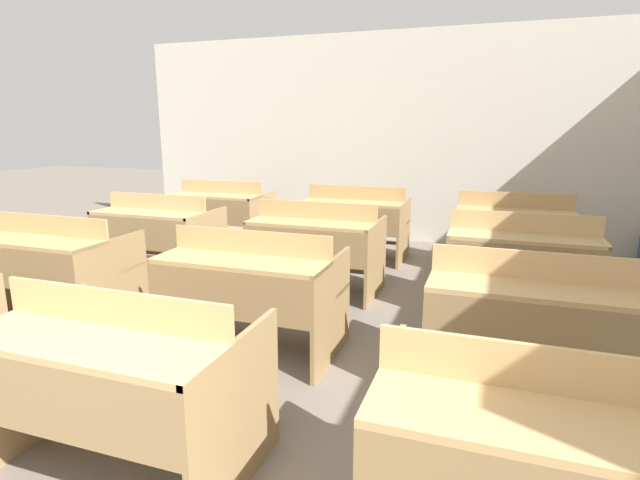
# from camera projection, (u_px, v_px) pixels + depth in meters

# --- Properties ---
(wall_back) EXTENTS (7.19, 0.06, 2.78)m
(wall_back) POSITION_uv_depth(u_px,v_px,m) (384.00, 139.00, 6.80)
(wall_back) COLOR beige
(wall_back) RESTS_ON ground_plane
(bench_front_center) EXTENTS (1.17, 0.78, 0.87)m
(bench_front_center) POSITION_uv_depth(u_px,v_px,m) (119.00, 375.00, 2.24)
(bench_front_center) COLOR #96774D
(bench_front_center) RESTS_ON ground_plane
(bench_front_right) EXTENTS (1.17, 0.78, 0.87)m
(bench_front_right) POSITION_uv_depth(u_px,v_px,m) (549.00, 459.00, 1.67)
(bench_front_right) COLOR olive
(bench_front_right) RESTS_ON ground_plane
(bench_second_left) EXTENTS (1.17, 0.78, 0.87)m
(bench_second_left) POSITION_uv_depth(u_px,v_px,m) (52.00, 264.00, 4.04)
(bench_second_left) COLOR olive
(bench_second_left) RESTS_ON ground_plane
(bench_second_center) EXTENTS (1.17, 0.78, 0.87)m
(bench_second_center) POSITION_uv_depth(u_px,v_px,m) (252.00, 287.00, 3.46)
(bench_second_center) COLOR olive
(bench_second_center) RESTS_ON ground_plane
(bench_second_right) EXTENTS (1.17, 0.78, 0.87)m
(bench_second_right) POSITION_uv_depth(u_px,v_px,m) (532.00, 319.00, 2.89)
(bench_second_right) COLOR #96774D
(bench_second_right) RESTS_ON ground_plane
(bench_third_left) EXTENTS (1.17, 0.78, 0.87)m
(bench_third_left) POSITION_uv_depth(u_px,v_px,m) (158.00, 232.00, 5.26)
(bench_third_left) COLOR #997A50
(bench_third_left) RESTS_ON ground_plane
(bench_third_center) EXTENTS (1.17, 0.78, 0.87)m
(bench_third_center) POSITION_uv_depth(u_px,v_px,m) (316.00, 244.00, 4.73)
(bench_third_center) COLOR olive
(bench_third_center) RESTS_ON ground_plane
(bench_third_right) EXTENTS (1.17, 0.78, 0.87)m
(bench_third_right) POSITION_uv_depth(u_px,v_px,m) (521.00, 260.00, 4.15)
(bench_third_right) COLOR #997A50
(bench_third_right) RESTS_ON ground_plane
(bench_back_left) EXTENTS (1.17, 0.78, 0.87)m
(bench_back_left) POSITION_uv_depth(u_px,v_px,m) (222.00, 211.00, 6.52)
(bench_back_left) COLOR #97784E
(bench_back_left) RESTS_ON ground_plane
(bench_back_center) EXTENTS (1.17, 0.78, 0.87)m
(bench_back_center) POSITION_uv_depth(u_px,v_px,m) (356.00, 219.00, 5.95)
(bench_back_center) COLOR olive
(bench_back_center) RESTS_ON ground_plane
(bench_back_right) EXTENTS (1.17, 0.78, 0.87)m
(bench_back_right) POSITION_uv_depth(u_px,v_px,m) (513.00, 229.00, 5.39)
(bench_back_right) COLOR olive
(bench_back_right) RESTS_ON ground_plane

